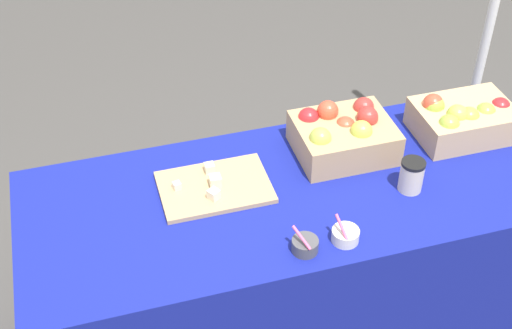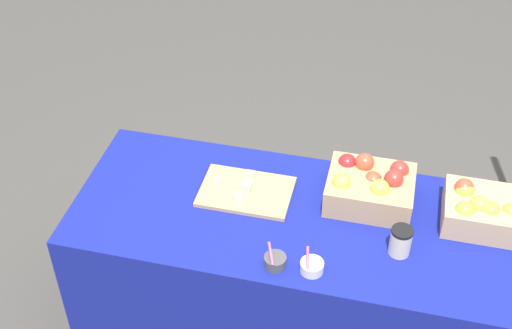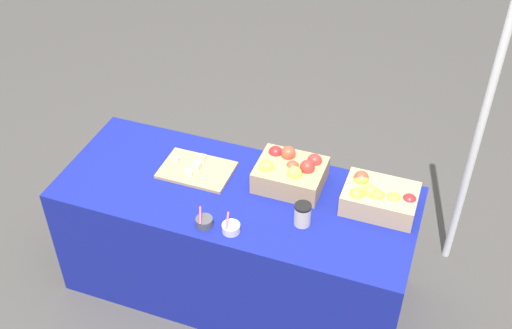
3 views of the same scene
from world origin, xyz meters
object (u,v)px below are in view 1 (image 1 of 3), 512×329
Objects in this scene: apple_crate_left at (463,119)px; coffee_cup at (412,176)px; cutting_board_front at (214,187)px; sample_bowl_near at (345,235)px; apple_crate_middle at (344,134)px; sample_bowl_mid at (305,245)px; tent_pole at (494,6)px.

apple_crate_left is 0.41m from coffee_cup.
sample_bowl_near reaches higher than cutting_board_front.
apple_crate_left is 1.04× the size of apple_crate_middle.
apple_crate_middle is 0.47m from sample_bowl_near.
sample_bowl_mid is (-0.14, -0.01, 0.00)m from sample_bowl_near.
sample_bowl_near is at bearing -138.14° from tent_pole.
apple_crate_left is 3.02× the size of coffee_cup.
cutting_board_front is 3.95× the size of sample_bowl_near.
coffee_cup is at bearing -143.88° from apple_crate_left.
cutting_board_front is at bearing 163.90° from coffee_cup.
tent_pole is (0.89, 0.50, 0.14)m from apple_crate_middle.
cutting_board_front is (-0.51, -0.08, -0.07)m from apple_crate_middle.
cutting_board_front is 1.53m from tent_pole.
apple_crate_middle is 0.18× the size of tent_pole.
tent_pole is at bearing 38.53° from sample_bowl_mid.
sample_bowl_mid is (-0.31, -0.45, -0.05)m from apple_crate_middle.
tent_pole is (1.40, 0.58, 0.21)m from cutting_board_front.
apple_crate_left is at bearing 32.72° from sample_bowl_near.
sample_bowl_near is 0.80× the size of coffee_cup.
sample_bowl_near is 0.05× the size of tent_pole.
coffee_cup reaches higher than sample_bowl_mid.
apple_crate_left reaches higher than cutting_board_front.
cutting_board_front is 0.20× the size of tent_pole.
apple_crate_left is 0.47m from apple_crate_middle.
apple_crate_left is at bearing -127.87° from tent_pole.
cutting_board_front is 4.19× the size of sample_bowl_mid.
tent_pole reaches higher than cutting_board_front.
cutting_board_front is at bearing 133.80° from sample_bowl_near.
tent_pole is (0.74, 0.77, 0.16)m from coffee_cup.
cutting_board_front is (-0.98, -0.05, -0.06)m from apple_crate_left.
apple_crate_middle is at bearing 8.84° from cutting_board_front.
apple_crate_middle is 3.83× the size of sample_bowl_mid.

